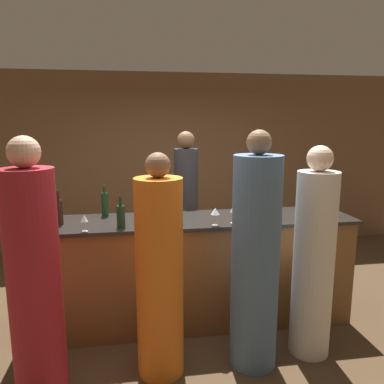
# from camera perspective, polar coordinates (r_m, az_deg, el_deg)

# --- Properties ---
(ground_plane) EXTENTS (14.00, 14.00, 0.00)m
(ground_plane) POSITION_cam_1_polar(r_m,az_deg,el_deg) (4.12, -0.06, -18.98)
(ground_plane) COLOR #4C3823
(back_wall) EXTENTS (8.00, 0.06, 2.80)m
(back_wall) POSITION_cam_1_polar(r_m,az_deg,el_deg) (6.08, -3.63, 4.58)
(back_wall) COLOR brown
(back_wall) RESTS_ON ground_plane
(bar_counter) EXTENTS (3.24, 0.70, 1.09)m
(bar_counter) POSITION_cam_1_polar(r_m,az_deg,el_deg) (3.88, -0.07, -11.91)
(bar_counter) COLOR brown
(bar_counter) RESTS_ON ground_plane
(bartender) EXTENTS (0.28, 0.28, 1.93)m
(bartender) POSITION_cam_1_polar(r_m,az_deg,el_deg) (4.48, -0.90, -3.82)
(bartender) COLOR #2D2D33
(bartender) RESTS_ON ground_plane
(guest_0) EXTENTS (0.38, 0.38, 1.95)m
(guest_0) POSITION_cam_1_polar(r_m,az_deg,el_deg) (3.03, -22.90, -12.18)
(guest_0) COLOR maroon
(guest_0) RESTS_ON ground_plane
(guest_1) EXTENTS (0.35, 0.35, 1.85)m
(guest_1) POSITION_cam_1_polar(r_m,az_deg,el_deg) (3.44, 18.04, -9.88)
(guest_1) COLOR silver
(guest_1) RESTS_ON ground_plane
(guest_2) EXTENTS (0.38, 0.38, 1.81)m
(guest_2) POSITION_cam_1_polar(r_m,az_deg,el_deg) (3.05, -4.95, -12.56)
(guest_2) COLOR orange
(guest_2) RESTS_ON ground_plane
(guest_3) EXTENTS (0.39, 0.39, 1.98)m
(guest_3) POSITION_cam_1_polar(r_m,az_deg,el_deg) (3.15, 9.62, -10.29)
(guest_3) COLOR #4C6B93
(guest_3) RESTS_ON ground_plane
(wine_bottle_0) EXTENTS (0.07, 0.07, 0.31)m
(wine_bottle_0) POSITION_cam_1_polar(r_m,az_deg,el_deg) (3.91, -13.13, -1.74)
(wine_bottle_0) COLOR #19381E
(wine_bottle_0) RESTS_ON bar_counter
(wine_bottle_1) EXTENTS (0.08, 0.08, 0.29)m
(wine_bottle_1) POSITION_cam_1_polar(r_m,az_deg,el_deg) (3.43, -10.79, -3.60)
(wine_bottle_1) COLOR black
(wine_bottle_1) RESTS_ON bar_counter
(wine_bottle_2) EXTENTS (0.07, 0.07, 0.32)m
(wine_bottle_2) POSITION_cam_1_polar(r_m,az_deg,el_deg) (3.69, -19.60, -2.81)
(wine_bottle_2) COLOR black
(wine_bottle_2) RESTS_ON bar_counter
(wine_glass_0) EXTENTS (0.06, 0.06, 0.15)m
(wine_glass_0) POSITION_cam_1_polar(r_m,az_deg,el_deg) (3.38, -16.08, -4.00)
(wine_glass_0) COLOR silver
(wine_glass_0) RESTS_ON bar_counter
(wine_glass_1) EXTENTS (0.08, 0.08, 0.17)m
(wine_glass_1) POSITION_cam_1_polar(r_m,az_deg,el_deg) (3.44, 3.55, -3.01)
(wine_glass_1) COLOR silver
(wine_glass_1) RESTS_ON bar_counter
(wine_glass_2) EXTENTS (0.08, 0.08, 0.16)m
(wine_glass_2) POSITION_cam_1_polar(r_m,az_deg,el_deg) (4.03, 20.75, -1.89)
(wine_glass_2) COLOR silver
(wine_glass_2) RESTS_ON bar_counter
(wine_glass_3) EXTENTS (0.06, 0.06, 0.17)m
(wine_glass_3) POSITION_cam_1_polar(r_m,az_deg,el_deg) (3.53, 6.31, -2.71)
(wine_glass_3) COLOR silver
(wine_glass_3) RESTS_ON bar_counter
(wine_glass_4) EXTENTS (0.08, 0.08, 0.16)m
(wine_glass_4) POSITION_cam_1_polar(r_m,az_deg,el_deg) (3.74, 12.91, -2.32)
(wine_glass_4) COLOR silver
(wine_glass_4) RESTS_ON bar_counter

